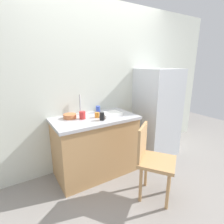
% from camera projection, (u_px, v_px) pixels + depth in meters
% --- Properties ---
extents(ground_plane, '(8.00, 8.00, 0.00)m').
position_uv_depth(ground_plane, '(133.00, 192.00, 2.21)').
color(ground_plane, gray).
extents(back_wall, '(4.80, 0.10, 2.45)m').
position_uv_depth(back_wall, '(95.00, 87.00, 2.71)').
color(back_wall, silver).
rests_on(back_wall, ground_plane).
extents(cabinet_base, '(1.12, 0.60, 0.81)m').
position_uv_depth(cabinet_base, '(96.00, 147.00, 2.54)').
color(cabinet_base, tan).
rests_on(cabinet_base, ground_plane).
extents(countertop, '(1.16, 0.64, 0.04)m').
position_uv_depth(countertop, '(95.00, 119.00, 2.43)').
color(countertop, '#B7B7BC').
rests_on(countertop, cabinet_base).
extents(faucet, '(0.02, 0.02, 0.29)m').
position_uv_depth(faucet, '(80.00, 104.00, 2.53)').
color(faucet, '#B7B7BC').
rests_on(faucet, countertop).
extents(refrigerator, '(0.63, 0.60, 1.49)m').
position_uv_depth(refrigerator, '(157.00, 113.00, 3.06)').
color(refrigerator, silver).
rests_on(refrigerator, ground_plane).
extents(chair, '(0.56, 0.56, 0.89)m').
position_uv_depth(chair, '(152.00, 159.00, 2.05)').
color(chair, tan).
rests_on(chair, ground_plane).
extents(dish_tray, '(0.28, 0.20, 0.05)m').
position_uv_depth(dish_tray, '(111.00, 114.00, 2.48)').
color(dish_tray, white).
rests_on(dish_tray, countertop).
extents(terracotta_bowl, '(0.17, 0.17, 0.06)m').
position_uv_depth(terracotta_bowl, '(70.00, 116.00, 2.36)').
color(terracotta_bowl, '#C67042').
rests_on(terracotta_bowl, countertop).
extents(cup_orange, '(0.06, 0.06, 0.07)m').
position_uv_depth(cup_orange, '(97.00, 115.00, 2.40)').
color(cup_orange, orange).
rests_on(cup_orange, countertop).
extents(cup_black, '(0.06, 0.06, 0.10)m').
position_uv_depth(cup_black, '(102.00, 116.00, 2.29)').
color(cup_black, black).
rests_on(cup_black, countertop).
extents(cup_blue, '(0.06, 0.06, 0.10)m').
position_uv_depth(cup_blue, '(98.00, 109.00, 2.64)').
color(cup_blue, blue).
rests_on(cup_blue, countertop).
extents(cup_red, '(0.08, 0.08, 0.10)m').
position_uv_depth(cup_red, '(82.00, 115.00, 2.34)').
color(cup_red, red).
rests_on(cup_red, countertop).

